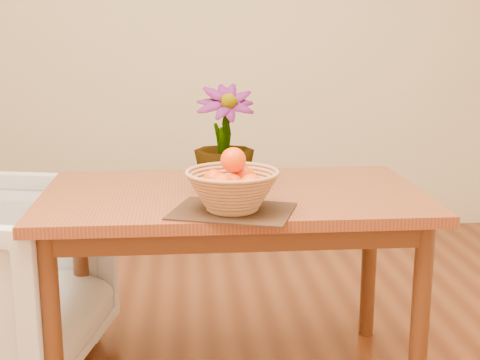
{
  "coord_description": "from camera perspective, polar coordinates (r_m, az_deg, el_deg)",
  "views": [
    {
      "loc": [
        -0.18,
        -2.08,
        1.35
      ],
      "look_at": [
        0.0,
        0.04,
        0.85
      ],
      "focal_mm": 50.0,
      "sensor_mm": 36.0,
      "label": 1
    }
  ],
  "objects": [
    {
      "name": "wicker_basket",
      "position": [
        2.18,
        -0.65,
        -1.02
      ],
      "size": [
        0.31,
        0.31,
        0.13
      ],
      "color": "#B97F4D",
      "rests_on": "placemat"
    },
    {
      "name": "wall_back",
      "position": [
        4.34,
        -2.59,
        13.06
      ],
      "size": [
        4.0,
        0.02,
        2.7
      ],
      "primitive_type": "cube",
      "color": "beige",
      "rests_on": "floor"
    },
    {
      "name": "orange_pile",
      "position": [
        2.17,
        -0.64,
        0.14
      ],
      "size": [
        0.19,
        0.2,
        0.15
      ],
      "rotation": [
        0.0,
        0.0,
        0.35
      ],
      "color": "#F83404",
      "rests_on": "wicker_basket"
    },
    {
      "name": "potted_plant",
      "position": [
        2.42,
        -1.36,
        3.47
      ],
      "size": [
        0.23,
        0.23,
        0.39
      ],
      "primitive_type": "imported",
      "rotation": [
        0.0,
        0.0,
        0.06
      ],
      "color": "#154112",
      "rests_on": "table"
    },
    {
      "name": "placemat",
      "position": [
        2.19,
        -0.65,
        -2.67
      ],
      "size": [
        0.46,
        0.39,
        0.01
      ],
      "primitive_type": "cube",
      "rotation": [
        0.0,
        0.0,
        -0.31
      ],
      "color": "#321E12",
      "rests_on": "table"
    },
    {
      "name": "table",
      "position": [
        2.49,
        -0.6,
        -2.94
      ],
      "size": [
        1.4,
        0.8,
        0.75
      ],
      "color": "maroon",
      "rests_on": "floor"
    }
  ]
}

